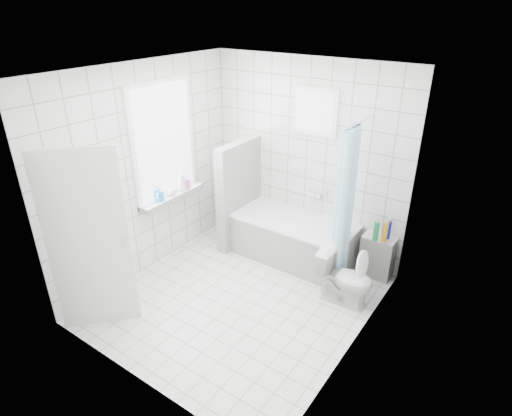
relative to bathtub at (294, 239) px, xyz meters
The scene contains 19 objects.
ground 1.16m from the bathtub, 93.71° to the right, with size 3.00×3.00×0.00m, color white.
ceiling 2.57m from the bathtub, 93.71° to the right, with size 3.00×3.00×0.00m, color white.
wall_back 1.08m from the bathtub, 101.01° to the left, with size 2.80×0.02×2.60m, color white.
wall_front 2.81m from the bathtub, 91.59° to the right, with size 2.80×0.02×2.60m, color white.
wall_left 2.11m from the bathtub, 142.63° to the right, with size 0.02×3.00×2.60m, color white.
wall_right 2.01m from the bathtub, 40.29° to the right, with size 0.02×3.00×2.60m, color white.
window_left 2.11m from the bathtub, 149.98° to the right, with size 0.01×0.90×1.40m, color white.
window_back 1.69m from the bathtub, 85.32° to the left, with size 0.50×0.01×0.50m, color white.
window_sill 1.71m from the bathtub, 149.18° to the right, with size 0.18×1.02×0.08m, color white.
door 2.63m from the bathtub, 114.66° to the right, with size 0.04×0.80×2.00m, color silver.
bathtub is the anchor object (origin of this frame).
partition_wall 0.99m from the bathtub, behind, with size 0.15×0.85×1.50m, color white.
tiled_ledge 1.10m from the bathtub, 13.38° to the left, with size 0.40×0.24×0.55m, color white.
toilet 1.07m from the bathtub, 26.40° to the right, with size 0.36×0.63×0.65m, color white.
curtain_rod 1.87m from the bathtub, ahead, with size 0.02×0.02×0.80m, color silver.
shower_curtain 1.11m from the bathtub, 11.73° to the right, with size 0.14×0.48×1.78m, color #48A3D4, non-canonical shape.
tub_faucet 0.66m from the bathtub, 73.38° to the left, with size 0.18×0.06×0.06m, color silver.
sill_bottles 1.72m from the bathtub, 151.36° to the right, with size 0.18×0.59×0.30m.
ledge_bottles 1.19m from the bathtub, 10.57° to the left, with size 0.17×0.18×0.27m.
Camera 1 is at (2.49, -3.25, 3.22)m, focal length 30.00 mm.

